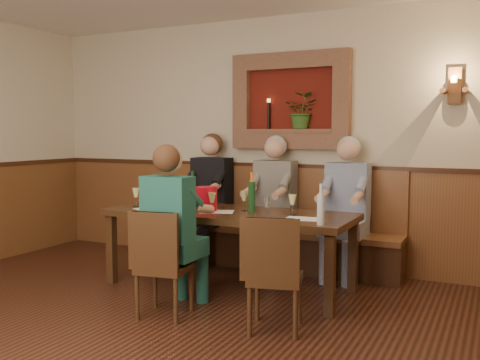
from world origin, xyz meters
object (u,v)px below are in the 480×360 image
(person_bench_left, at_px, (208,209))
(person_bench_mid, at_px, (272,214))
(person_bench_right, at_px, (345,220))
(water_bottle, at_px, (321,209))
(wine_bottle_green_b, at_px, (193,192))
(dining_table, at_px, (228,219))
(bench, at_px, (267,237))
(wine_bottle_green_a, at_px, (252,196))
(chair_near_left, at_px, (164,285))
(person_chair_front, at_px, (174,242))
(spittoon_bucket, at_px, (206,199))
(chair_near_right, at_px, (275,297))

(person_bench_left, height_order, person_bench_mid, person_bench_left)
(person_bench_right, height_order, water_bottle, person_bench_right)
(wine_bottle_green_b, bearing_deg, dining_table, -16.26)
(bench, distance_m, wine_bottle_green_a, 1.08)
(chair_near_left, height_order, person_chair_front, person_chair_front)
(water_bottle, bearing_deg, person_bench_left, 145.78)
(person_bench_left, xyz_separation_m, water_bottle, (1.73, -1.17, 0.26))
(dining_table, xyz_separation_m, wine_bottle_green_a, (0.22, 0.06, 0.23))
(person_bench_mid, distance_m, wine_bottle_green_a, 0.84)
(person_bench_mid, bearing_deg, person_bench_left, -179.96)
(person_bench_left, distance_m, spittoon_bucket, 1.07)
(chair_near_left, xyz_separation_m, water_bottle, (1.13, 0.61, 0.63))
(chair_near_left, bearing_deg, person_bench_mid, 73.44)
(wine_bottle_green_b, bearing_deg, person_bench_mid, 49.81)
(chair_near_left, height_order, person_bench_mid, person_bench_mid)
(wine_bottle_green_a, bearing_deg, person_bench_mid, 98.62)
(chair_near_right, distance_m, wine_bottle_green_a, 1.27)
(dining_table, height_order, chair_near_left, chair_near_left)
(person_bench_right, bearing_deg, dining_table, -137.52)
(bench, height_order, spittoon_bucket, bench)
(dining_table, relative_size, person_bench_right, 1.64)
(chair_near_left, relative_size, person_bench_mid, 0.60)
(spittoon_bucket, bearing_deg, person_bench_right, 39.22)
(wine_bottle_green_a, bearing_deg, bench, 103.94)
(wine_bottle_green_a, bearing_deg, person_bench_right, 48.23)
(chair_near_right, xyz_separation_m, person_bench_right, (0.08, 1.68, 0.35))
(bench, relative_size, chair_near_right, 3.37)
(dining_table, height_order, person_chair_front, person_chair_front)
(chair_near_left, distance_m, wine_bottle_green_b, 1.32)
(dining_table, xyz_separation_m, person_bench_mid, (0.10, 0.84, -0.06))
(chair_near_right, distance_m, person_bench_mid, 1.87)
(bench, relative_size, person_chair_front, 2.13)
(person_bench_right, distance_m, person_chair_front, 1.91)
(person_bench_left, bearing_deg, chair_near_left, -71.52)
(dining_table, height_order, person_bench_mid, person_bench_mid)
(wine_bottle_green_a, xyz_separation_m, wine_bottle_green_b, (-0.70, 0.08, -0.01))
(chair_near_left, bearing_deg, spittoon_bucket, 86.25)
(wine_bottle_green_b, bearing_deg, spittoon_bucket, -36.84)
(chair_near_left, relative_size, wine_bottle_green_b, 2.45)
(person_bench_mid, bearing_deg, wine_bottle_green_b, -130.19)
(person_bench_mid, height_order, wine_bottle_green_b, person_bench_mid)
(bench, bearing_deg, spittoon_bucket, -101.13)
(chair_near_right, height_order, person_bench_left, person_bench_left)
(bench, bearing_deg, person_bench_left, -171.25)
(chair_near_right, relative_size, person_bench_right, 0.61)
(bench, distance_m, water_bottle, 1.73)
(person_bench_left, relative_size, person_chair_front, 1.06)
(chair_near_right, distance_m, person_bench_right, 1.72)
(chair_near_right, height_order, water_bottle, water_bottle)
(bench, height_order, person_bench_right, person_bench_right)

